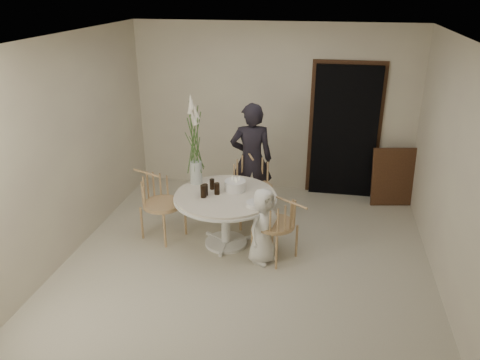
% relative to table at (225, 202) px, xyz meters
% --- Properties ---
extents(ground, '(4.50, 4.50, 0.00)m').
position_rel_table_xyz_m(ground, '(0.35, -0.25, -0.62)').
color(ground, beige).
rests_on(ground, ground).
extents(room_shell, '(4.50, 4.50, 4.50)m').
position_rel_table_xyz_m(room_shell, '(0.35, -0.25, 1.00)').
color(room_shell, silver).
rests_on(room_shell, ground).
extents(doorway, '(1.00, 0.10, 2.10)m').
position_rel_table_xyz_m(doorway, '(1.50, 1.94, 0.43)').
color(doorway, black).
rests_on(doorway, ground).
extents(door_trim, '(1.12, 0.03, 2.22)m').
position_rel_table_xyz_m(door_trim, '(1.50, 1.98, 0.49)').
color(door_trim, '#502E1B').
rests_on(door_trim, ground).
extents(table, '(1.33, 1.33, 0.73)m').
position_rel_table_xyz_m(table, '(0.00, 0.00, 0.00)').
color(table, white).
rests_on(table, ground).
extents(picture_frame, '(0.71, 0.33, 0.90)m').
position_rel_table_xyz_m(picture_frame, '(2.30, 1.70, -0.17)').
color(picture_frame, '#502E1B').
rests_on(picture_frame, ground).
extents(chair_far, '(0.68, 0.71, 0.98)m').
position_rel_table_xyz_m(chair_far, '(0.19, 0.82, 0.02)').
color(chair_far, tan).
rests_on(chair_far, ground).
extents(chair_right, '(0.65, 0.64, 0.86)m').
position_rel_table_xyz_m(chair_right, '(0.77, -0.26, -0.06)').
color(chair_right, tan).
rests_on(chair_right, ground).
extents(chair_left, '(0.66, 0.63, 0.91)m').
position_rel_table_xyz_m(chair_left, '(-0.99, 0.09, -0.03)').
color(chair_left, tan).
rests_on(chair_left, ground).
extents(girl, '(0.69, 0.52, 1.69)m').
position_rel_table_xyz_m(girl, '(0.17, 1.00, 0.23)').
color(girl, black).
rests_on(girl, ground).
extents(boy, '(0.51, 0.57, 0.98)m').
position_rel_table_xyz_m(boy, '(0.54, -0.31, -0.13)').
color(boy, white).
rests_on(boy, ground).
extents(birthday_cake, '(0.28, 0.28, 0.18)m').
position_rel_table_xyz_m(birthday_cake, '(0.10, 0.15, 0.18)').
color(birthday_cake, white).
rests_on(birthday_cake, table).
extents(cola_tumbler_a, '(0.09, 0.09, 0.15)m').
position_rel_table_xyz_m(cola_tumbler_a, '(-0.11, -0.01, 0.19)').
color(cola_tumbler_a, black).
rests_on(cola_tumbler_a, table).
extents(cola_tumbler_b, '(0.09, 0.09, 0.15)m').
position_rel_table_xyz_m(cola_tumbler_b, '(-0.25, -0.07, 0.19)').
color(cola_tumbler_b, black).
rests_on(cola_tumbler_b, table).
extents(cola_tumbler_c, '(0.08, 0.08, 0.16)m').
position_rel_table_xyz_m(cola_tumbler_c, '(-0.25, -0.14, 0.20)').
color(cola_tumbler_c, black).
rests_on(cola_tumbler_c, table).
extents(cola_tumbler_d, '(0.08, 0.08, 0.14)m').
position_rel_table_xyz_m(cola_tumbler_d, '(-0.21, 0.13, 0.18)').
color(cola_tumbler_d, black).
rests_on(cola_tumbler_d, table).
extents(plate_stack, '(0.26, 0.26, 0.06)m').
position_rel_table_xyz_m(plate_stack, '(0.43, -0.27, 0.14)').
color(plate_stack, white).
rests_on(plate_stack, table).
extents(flower_vase, '(0.16, 0.16, 1.22)m').
position_rel_table_xyz_m(flower_vase, '(-0.47, 0.29, 0.66)').
color(flower_vase, silver).
rests_on(flower_vase, table).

